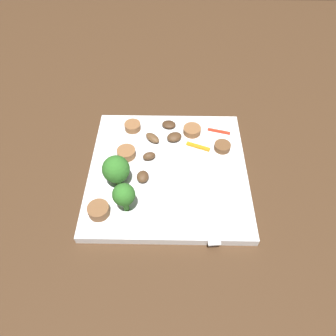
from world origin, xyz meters
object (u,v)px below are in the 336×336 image
object	(u,v)px
sausage_slice_3	(222,147)
mushroom_4	(174,137)
plate	(168,171)
sausage_slice_2	(126,153)
pepper_strip_1	(219,131)
mushroom_2	(153,138)
broccoli_floret_1	(124,195)
mushroom_0	(143,177)
fork	(206,200)
sausage_slice_1	(133,126)
broccoli_floret_0	(116,169)
pepper_strip_2	(198,147)
mushroom_1	(170,125)
sausage_slice_4	(99,210)
mushroom_3	(149,156)
sausage_slice_0	(192,130)

from	to	relation	value
sausage_slice_3	mushroom_4	world-z (taller)	mushroom_4
plate	sausage_slice_2	world-z (taller)	sausage_slice_2
plate	pepper_strip_1	world-z (taller)	pepper_strip_1
sausage_slice_2	mushroom_2	xyz separation A→B (m)	(-0.04, 0.04, -0.00)
broccoli_floret_1	sausage_slice_3	xyz separation A→B (m)	(-0.13, 0.16, -0.03)
mushroom_0	fork	bearing A→B (deg)	68.65
sausage_slice_2	mushroom_0	size ratio (longest dim) A/B	1.38
mushroom_0	pepper_strip_1	world-z (taller)	mushroom_0
plate	sausage_slice_1	xyz separation A→B (m)	(-0.09, -0.07, 0.01)
mushroom_0	mushroom_2	size ratio (longest dim) A/B	0.77
broccoli_floret_0	broccoli_floret_1	bearing A→B (deg)	19.70
sausage_slice_1	pepper_strip_2	distance (m)	0.13
sausage_slice_1	broccoli_floret_1	bearing A→B (deg)	1.86
sausage_slice_3	mushroom_2	distance (m)	0.13
plate	pepper_strip_2	size ratio (longest dim) A/B	6.06
mushroom_0	pepper_strip_1	bearing A→B (deg)	130.03
pepper_strip_2	pepper_strip_1	bearing A→B (deg)	134.36
broccoli_floret_1	mushroom_1	bearing A→B (deg)	160.82
sausage_slice_4	mushroom_0	bearing A→B (deg)	136.60
broccoli_floret_1	mushroom_2	xyz separation A→B (m)	(-0.15, 0.03, -0.03)
mushroom_3	broccoli_floret_0	bearing A→B (deg)	-42.29
pepper_strip_1	plate	bearing A→B (deg)	-46.67
broccoli_floret_1	mushroom_3	size ratio (longest dim) A/B	2.46
broccoli_floret_0	sausage_slice_1	distance (m)	0.13
mushroom_3	mushroom_0	bearing A→B (deg)	-10.05
mushroom_3	pepper_strip_1	xyz separation A→B (m)	(-0.07, 0.13, -0.00)
sausage_slice_0	pepper_strip_1	bearing A→B (deg)	92.67
plate	mushroom_0	xyz separation A→B (m)	(0.02, -0.04, 0.01)
mushroom_4	sausage_slice_1	bearing A→B (deg)	-108.67
sausage_slice_2	pepper_strip_2	size ratio (longest dim) A/B	0.73
sausage_slice_4	mushroom_1	bearing A→B (deg)	151.56
fork	mushroom_4	size ratio (longest dim) A/B	6.61
broccoli_floret_1	pepper_strip_2	xyz separation A→B (m)	(-0.13, 0.11, -0.03)
sausage_slice_2	pepper_strip_1	xyz separation A→B (m)	(-0.06, 0.17, -0.00)
plate	sausage_slice_0	distance (m)	0.10
sausage_slice_4	pepper_strip_1	xyz separation A→B (m)	(-0.18, 0.19, -0.01)
broccoli_floret_0	sausage_slice_2	distance (m)	0.06
broccoli_floret_0	sausage_slice_1	world-z (taller)	broccoli_floret_0
sausage_slice_0	sausage_slice_1	world-z (taller)	same
sausage_slice_2	broccoli_floret_0	bearing A→B (deg)	-7.13
mushroom_1	pepper_strip_2	size ratio (longest dim) A/B	0.59
sausage_slice_1	mushroom_0	world-z (taller)	mushroom_0
mushroom_1	broccoli_floret_1	bearing A→B (deg)	-19.18
sausage_slice_0	sausage_slice_2	world-z (taller)	sausage_slice_2
sausage_slice_3	mushroom_2	bearing A→B (deg)	-98.99
fork	broccoli_floret_0	bearing A→B (deg)	-108.36
fork	broccoli_floret_0	distance (m)	0.15
broccoli_floret_0	mushroom_4	size ratio (longest dim) A/B	2.04
plate	fork	size ratio (longest dim) A/B	1.46
mushroom_4	pepper_strip_1	xyz separation A→B (m)	(-0.02, 0.08, -0.00)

